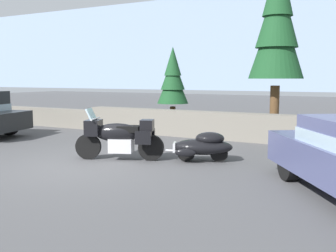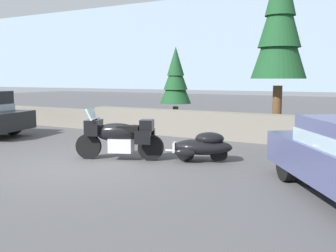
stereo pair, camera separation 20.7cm
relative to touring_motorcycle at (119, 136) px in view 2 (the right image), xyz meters
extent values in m
plane|color=#4C4C4F|center=(-0.33, -0.99, -0.62)|extent=(80.00, 80.00, 0.00)
cube|color=slate|center=(-8.33, 4.41, -0.23)|extent=(8.00, 0.46, 0.79)
cube|color=slate|center=(-0.33, 4.49, -0.16)|extent=(8.00, 0.59, 0.93)
cylinder|color=black|center=(-0.76, -0.31, -0.29)|extent=(0.66, 0.38, 0.66)
cylinder|color=black|center=(0.77, 0.31, -0.29)|extent=(0.66, 0.38, 0.66)
cube|color=silver|center=(0.05, 0.02, -0.24)|extent=(0.72, 0.63, 0.36)
ellipsoid|color=black|center=(-0.04, -0.02, 0.09)|extent=(1.28, 0.86, 0.48)
cube|color=black|center=(-0.62, -0.25, 0.21)|extent=(0.53, 0.62, 0.40)
cube|color=#9EB7C6|center=(-0.67, -0.27, 0.54)|extent=(0.34, 0.48, 0.34)
cube|color=black|center=(0.24, 0.10, 0.19)|extent=(0.65, 0.54, 0.16)
cube|color=black|center=(0.68, 0.28, 0.29)|extent=(0.45, 0.49, 0.28)
cube|color=black|center=(0.74, -0.02, 0.01)|extent=(0.43, 0.30, 0.32)
cube|color=black|center=(0.52, 0.53, 0.01)|extent=(0.43, 0.30, 0.32)
cylinder|color=silver|center=(-0.57, -0.23, 0.44)|extent=(0.30, 0.66, 0.04)
cylinder|color=silver|center=(-0.71, -0.29, -0.04)|extent=(0.26, 0.16, 0.54)
cylinder|color=black|center=(1.60, 0.65, -0.40)|extent=(0.45, 0.26, 0.44)
cylinder|color=black|center=(2.37, 0.96, -0.40)|extent=(0.45, 0.26, 0.44)
ellipsoid|color=black|center=(1.98, 0.81, -0.24)|extent=(1.65, 1.19, 0.40)
ellipsoid|color=black|center=(2.15, 0.87, -0.02)|extent=(0.88, 0.79, 0.32)
cube|color=silver|center=(1.33, 0.54, -0.26)|extent=(0.18, 0.32, 0.24)
ellipsoid|color=black|center=(1.72, 0.36, -0.34)|extent=(0.53, 0.33, 0.20)
ellipsoid|color=black|center=(1.48, 0.95, -0.34)|extent=(0.53, 0.33, 0.20)
cylinder|color=silver|center=(0.97, 0.39, -0.35)|extent=(0.67, 0.31, 0.05)
cylinder|color=black|center=(-6.14, 1.67, -0.28)|extent=(0.71, 0.37, 0.68)
cylinder|color=black|center=(4.26, -0.02, -0.28)|extent=(0.56, 0.69, 0.68)
cylinder|color=brown|center=(2.62, 5.63, 0.30)|extent=(0.32, 0.32, 1.84)
cone|color=#194723|center=(2.62, 5.63, 2.91)|extent=(1.87, 1.87, 2.90)
cone|color=#194723|center=(2.62, 5.63, 3.78)|extent=(1.45, 1.45, 2.54)
cylinder|color=brown|center=(-1.45, 5.73, -0.14)|extent=(0.22, 0.22, 0.96)
cone|color=#194723|center=(-1.45, 5.73, 1.23)|extent=(1.25, 1.25, 1.52)
cone|color=#194723|center=(-1.45, 5.73, 1.69)|extent=(0.97, 0.97, 1.33)
cone|color=#194723|center=(-1.45, 5.73, 2.14)|extent=(0.69, 0.69, 1.14)
camera|label=1|loc=(5.80, -8.10, 1.48)|focal=41.68mm
camera|label=2|loc=(5.99, -8.00, 1.48)|focal=41.68mm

